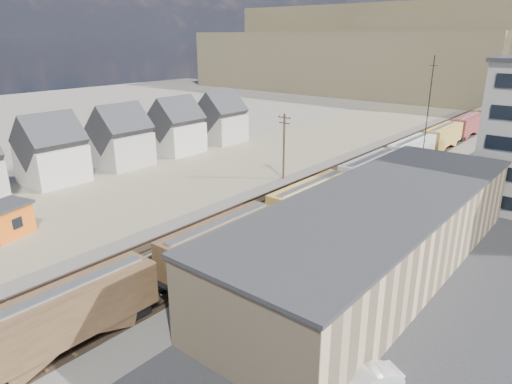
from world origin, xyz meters
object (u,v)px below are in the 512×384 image
Objects in this scene: maintenance_shed at (6,220)px; parked_car_white at (368,382)px; freight_train at (393,160)px; utility_pole_north at (284,145)px.

parked_car_white is at bearing 5.43° from maintenance_shed.
parked_car_white is (17.87, -43.71, -2.05)m from freight_train.
maintenance_shed is at bearing -106.53° from utility_pole_north.
maintenance_shed is (-23.02, -47.59, -0.91)m from freight_train.
utility_pole_north is 44.38m from parked_car_white.
utility_pole_north is 37.83m from maintenance_shed.
parked_car_white is (40.89, 3.89, -1.14)m from maintenance_shed.
utility_pole_north is 2.22× the size of parked_car_white.
freight_train is 26.56× the size of parked_car_white.
utility_pole_north reaches higher than maintenance_shed.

